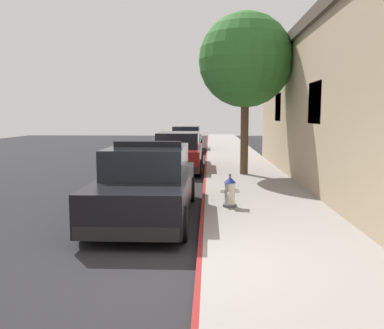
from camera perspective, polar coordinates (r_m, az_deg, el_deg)
ground_plane at (r=16.51m, az=-14.03°, el=-1.47°), size 31.78×60.00×0.20m
sidewalk_pavement at (r=15.87m, az=7.21°, el=-1.00°), size 2.85×60.00×0.16m
curb_painted_edge at (r=15.82m, az=1.91°, el=-0.98°), size 0.08×60.00×0.16m
police_cruiser at (r=9.03m, az=-6.21°, el=-2.69°), size 1.94×4.84×1.68m
parked_car_silver_ahead at (r=16.67m, az=-1.89°, el=1.71°), size 1.94×4.84×1.56m
parked_car_dark_far at (r=26.16m, az=-0.78°, el=3.59°), size 1.94×4.84×1.56m
fire_hydrant at (r=9.35m, az=5.34°, el=-3.84°), size 0.44×0.40×0.76m
street_tree at (r=14.68m, az=7.53°, el=14.25°), size 3.27×3.27×5.63m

